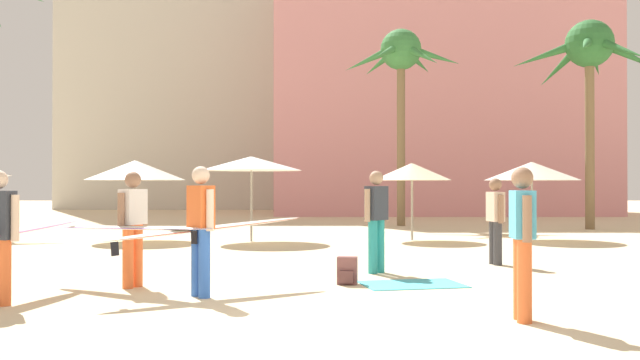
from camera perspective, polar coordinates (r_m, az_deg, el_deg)
ground at (r=7.34m, az=0.66°, el=-12.31°), size 120.00×120.00×0.00m
hotel_pink at (r=38.44m, az=9.59°, el=8.02°), size 17.00×10.51×14.36m
hotel_tower_gray at (r=47.39m, az=-9.06°, el=11.20°), size 18.54×8.00×22.18m
palm_tree_far_left at (r=25.72m, az=6.99°, el=9.91°), size 4.38×3.87×7.37m
palm_tree_left at (r=25.31m, az=21.98°, el=9.76°), size 5.06×4.79×7.21m
cafe_umbrella_0 at (r=18.22m, az=-5.72°, el=1.40°), size 2.72×2.72×2.29m
cafe_umbrella_1 at (r=19.57m, az=17.63°, el=0.72°), size 2.60×2.60×2.16m
cafe_umbrella_2 at (r=18.72m, az=7.92°, el=0.70°), size 2.17×2.17×2.13m
cafe_umbrella_3 at (r=19.05m, az=-15.26°, el=0.81°), size 2.70×2.70×2.20m
beach_towel at (r=10.40m, az=7.92°, el=-8.74°), size 1.67×1.28×0.01m
backpack at (r=10.32m, az=2.43°, el=-7.72°), size 0.32×0.27×0.42m
person_mid_right at (r=9.35m, az=-9.84°, el=-3.91°), size 2.77×2.13×1.77m
person_mid_center at (r=10.20m, az=-15.64°, el=-3.72°), size 2.88×1.89×1.71m
person_far_left at (r=9.51m, az=-25.17°, el=-3.98°), size 0.99×3.17×1.70m
person_far_right at (r=11.61m, az=4.91°, el=-3.13°), size 0.48×0.51×1.76m
person_near_right at (r=7.81m, az=16.89°, el=-4.61°), size 0.26×0.61×1.71m
person_near_left at (r=13.23m, az=14.76°, el=-3.08°), size 0.28×0.61×1.64m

